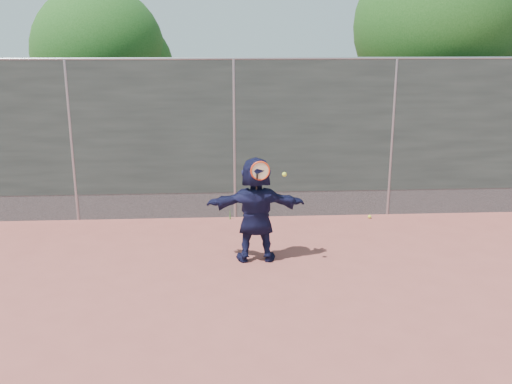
{
  "coord_description": "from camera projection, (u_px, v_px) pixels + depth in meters",
  "views": [
    {
      "loc": [
        -0.22,
        -7.04,
        3.43
      ],
      "look_at": [
        0.28,
        1.31,
        1.1
      ],
      "focal_mm": 40.0,
      "sensor_mm": 36.0,
      "label": 1
    }
  ],
  "objects": [
    {
      "name": "ball_ground",
      "position": [
        370.0,
        217.0,
        10.97
      ],
      "size": [
        0.07,
        0.07,
        0.07
      ],
      "primitive_type": "sphere",
      "color": "#D0E432",
      "rests_on": "ground"
    },
    {
      "name": "swing_action",
      "position": [
        262.0,
        172.0,
        8.4
      ],
      "size": [
        0.53,
        0.2,
        0.51
      ],
      "color": "#EC3E16",
      "rests_on": "ground"
    },
    {
      "name": "weed_clump",
      "position": [
        250.0,
        212.0,
        10.94
      ],
      "size": [
        0.68,
        0.07,
        0.3
      ],
      "color": "#387226",
      "rests_on": "ground"
    },
    {
      "name": "fence",
      "position": [
        234.0,
        136.0,
        10.65
      ],
      "size": [
        20.0,
        0.06,
        3.03
      ],
      "color": "#38423D",
      "rests_on": "ground"
    },
    {
      "name": "ground",
      "position": [
        241.0,
        297.0,
        7.7
      ],
      "size": [
        80.0,
        80.0,
        0.0
      ],
      "primitive_type": "plane",
      "color": "#9E4C42",
      "rests_on": "ground"
    },
    {
      "name": "tree_right",
      "position": [
        443.0,
        31.0,
        12.57
      ],
      "size": [
        3.78,
        3.6,
        5.39
      ],
      "color": "#382314",
      "rests_on": "ground"
    },
    {
      "name": "player",
      "position": [
        256.0,
        209.0,
        8.76
      ],
      "size": [
        1.54,
        0.51,
        1.65
      ],
      "primitive_type": "imported",
      "rotation": [
        0.0,
        0.0,
        3.13
      ],
      "color": "#131434",
      "rests_on": "ground"
    },
    {
      "name": "tree_left",
      "position": [
        107.0,
        56.0,
        13.06
      ],
      "size": [
        3.15,
        3.0,
        4.53
      ],
      "color": "#382314",
      "rests_on": "ground"
    }
  ]
}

